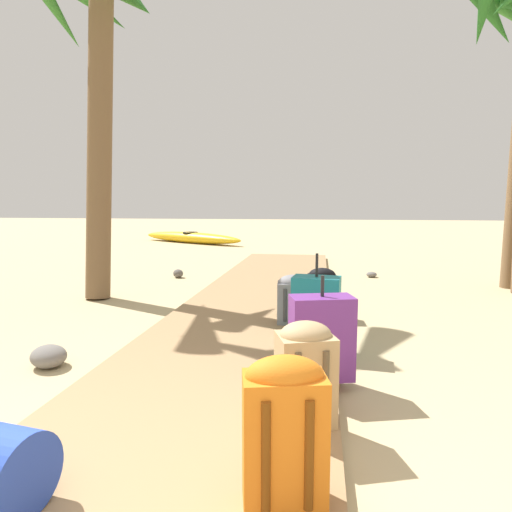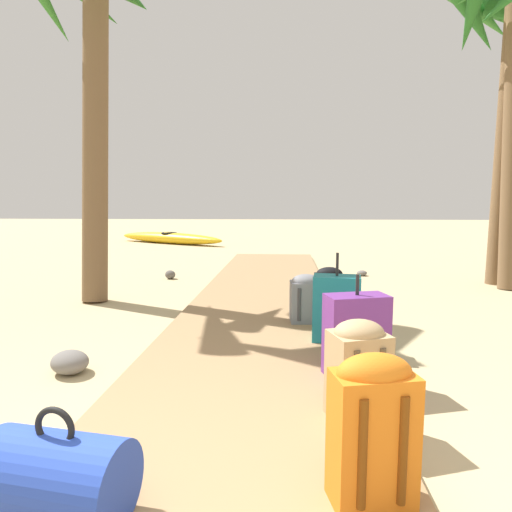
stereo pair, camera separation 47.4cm
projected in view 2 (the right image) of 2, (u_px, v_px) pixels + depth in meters
name	position (u px, v px, depth m)	size (l,w,h in m)	color
ground_plane	(259.00, 324.00, 4.51)	(60.00, 60.00, 0.00)	tan
boardwalk	(263.00, 300.00, 5.44)	(1.72, 9.36, 0.08)	#9E7A51
backpack_black	(329.00, 287.00, 4.80)	(0.32, 0.26, 0.48)	black
suitcase_teal	(336.00, 308.00, 3.69)	(0.42, 0.28, 0.77)	#197A7F
backpack_grey	(306.00, 297.00, 4.30)	(0.32, 0.29, 0.48)	slate
duffel_bag_blue	(58.00, 476.00, 1.60)	(0.58, 0.41, 0.44)	#2847B7
backpack_tan	(358.00, 367.00, 2.33)	(0.35, 0.32, 0.56)	tan
backpack_orange	(373.00, 426.00, 1.67)	(0.35, 0.26, 0.61)	orange
suitcase_purple	(356.00, 335.00, 2.93)	(0.46, 0.32, 0.71)	#6B2D84
palm_tree_far_left	(89.00, 23.00, 5.34)	(2.08, 1.91, 4.70)	brown
palm_tree_far_right	(511.00, 35.00, 6.31)	(1.98, 2.13, 4.79)	brown
kayak	(169.00, 238.00, 13.62)	(3.98, 2.56, 0.35)	gold
rock_right_far	(362.00, 273.00, 7.54)	(0.18, 0.18, 0.09)	slate
rock_left_mid	(70.00, 362.00, 3.20)	(0.31, 0.26, 0.17)	slate
rock_left_near	(170.00, 275.00, 7.22)	(0.19, 0.16, 0.14)	#5B5651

